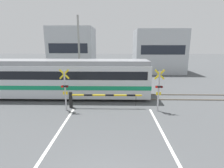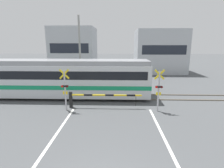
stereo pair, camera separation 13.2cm
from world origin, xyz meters
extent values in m
cube|color=#6B6051|center=(0.00, 10.07, 0.04)|extent=(50.00, 0.10, 0.08)
cube|color=#6B6051|center=(0.00, 11.50, 0.04)|extent=(50.00, 0.10, 0.08)
cube|color=white|center=(-2.65, 1.96, 0.00)|extent=(0.14, 11.91, 0.01)
cube|color=silver|center=(-5.07, 10.79, 1.51)|extent=(16.10, 2.77, 2.56)
cube|color=gray|center=(-5.07, 10.79, 2.97)|extent=(15.94, 2.44, 0.36)
cube|color=#148C59|center=(-5.07, 10.79, 1.12)|extent=(16.12, 2.82, 0.32)
cube|color=black|center=(-5.07, 10.79, 2.08)|extent=(15.46, 2.81, 0.64)
cylinder|color=black|center=(-10.07, 11.50, 0.38)|extent=(0.76, 0.12, 0.76)
cylinder|color=black|center=(-0.08, 10.07, 0.38)|extent=(0.76, 0.12, 0.76)
cylinder|color=black|center=(-0.08, 11.50, 0.38)|extent=(0.76, 0.12, 0.76)
cube|color=black|center=(-2.90, 8.21, 0.57)|extent=(0.20, 0.20, 1.14)
cube|color=yellow|center=(-0.41, 8.21, 0.93)|extent=(4.99, 0.09, 0.09)
cube|color=black|center=(-1.65, 8.21, 0.93)|extent=(0.60, 0.10, 0.10)
cube|color=black|center=(-0.16, 8.21, 0.93)|extent=(0.60, 0.10, 0.10)
cube|color=black|center=(1.34, 8.21, 0.93)|extent=(0.60, 0.10, 0.10)
cylinder|color=black|center=(1.69, 8.21, 0.51)|extent=(0.02, 0.02, 0.74)
cube|color=black|center=(2.90, 13.79, 0.57)|extent=(0.20, 0.20, 1.14)
cube|color=yellow|center=(0.41, 13.79, 0.93)|extent=(4.99, 0.09, 0.09)
cube|color=black|center=(1.65, 13.79, 0.93)|extent=(0.60, 0.10, 0.10)
cube|color=black|center=(0.16, 13.79, 0.93)|extent=(0.60, 0.10, 0.10)
cube|color=black|center=(-1.34, 13.79, 0.93)|extent=(0.60, 0.10, 0.10)
cylinder|color=black|center=(-1.69, 13.79, 0.51)|extent=(0.02, 0.02, 0.74)
cylinder|color=#B2B2B7|center=(-3.10, 7.69, 1.36)|extent=(0.11, 0.11, 2.71)
cube|color=yellow|center=(-3.10, 7.69, 2.49)|extent=(0.68, 0.04, 0.68)
cube|color=yellow|center=(-3.10, 7.69, 2.49)|extent=(0.68, 0.04, 0.68)
cube|color=black|center=(-3.10, 7.69, 1.68)|extent=(0.44, 0.12, 0.12)
cylinder|color=red|center=(-3.27, 7.62, 1.68)|extent=(0.15, 0.03, 0.15)
cylinder|color=#4C0C0C|center=(-2.93, 7.62, 1.68)|extent=(0.15, 0.03, 0.15)
cube|color=yellow|center=(-3.10, 7.67, 1.22)|extent=(0.32, 0.03, 0.20)
cylinder|color=#B2B2B7|center=(3.10, 7.69, 1.36)|extent=(0.11, 0.11, 2.71)
cube|color=yellow|center=(3.10, 7.69, 2.49)|extent=(0.68, 0.04, 0.68)
cube|color=yellow|center=(3.10, 7.69, 2.49)|extent=(0.68, 0.04, 0.68)
cube|color=black|center=(3.10, 7.69, 1.68)|extent=(0.44, 0.12, 0.12)
cylinder|color=red|center=(2.93, 7.62, 1.68)|extent=(0.15, 0.03, 0.15)
cylinder|color=#4C0C0C|center=(3.27, 7.62, 1.68)|extent=(0.15, 0.03, 0.15)
cube|color=yellow|center=(3.10, 7.67, 1.22)|extent=(0.32, 0.03, 0.20)
cylinder|color=brown|center=(0.06, 17.31, 0.39)|extent=(0.13, 0.13, 0.77)
cylinder|color=brown|center=(0.20, 17.31, 0.39)|extent=(0.13, 0.13, 0.77)
cube|color=#B7B7BC|center=(0.13, 17.31, 1.08)|extent=(0.38, 0.22, 0.61)
sphere|color=tan|center=(0.13, 17.31, 1.50)|extent=(0.21, 0.21, 0.21)
cube|color=#B2B7BC|center=(-6.60, 25.01, 3.49)|extent=(6.70, 6.13, 6.97)
cube|color=#1E232D|center=(-6.60, 21.94, 3.84)|extent=(5.63, 0.03, 1.39)
cube|color=#B2B7BC|center=(6.99, 25.01, 3.29)|extent=(7.49, 6.13, 6.57)
cube|color=#1E232D|center=(6.99, 21.94, 3.61)|extent=(6.29, 0.03, 1.31)
cylinder|color=gray|center=(-3.85, 16.29, 3.74)|extent=(0.22, 0.22, 7.47)
camera|label=1|loc=(0.26, -3.49, 4.40)|focal=28.00mm
camera|label=2|loc=(0.39, -3.48, 4.40)|focal=28.00mm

